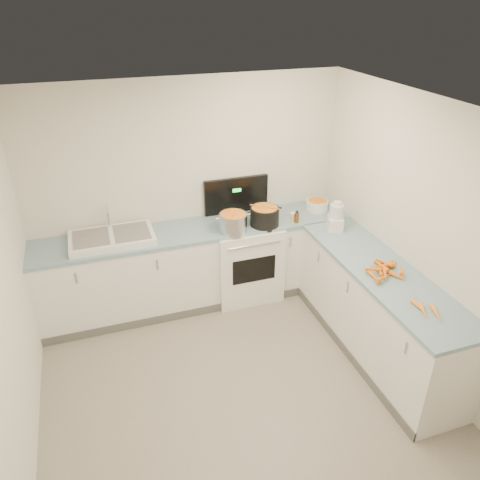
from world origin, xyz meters
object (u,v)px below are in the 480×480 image
object	(u,v)px
black_pot	(265,217)
food_processor	(336,218)
stove	(244,257)
steel_pot	(233,223)
extract_bottle	(297,218)
sink	(112,238)
spice_jar	(293,218)
mixing_bowl	(317,205)

from	to	relation	value
black_pot	food_processor	world-z (taller)	food_processor
stove	food_processor	xyz separation A→B (m)	(0.88, -0.48, 0.60)
stove	food_processor	bearing A→B (deg)	-28.91
steel_pot	black_pot	world-z (taller)	black_pot
extract_bottle	steel_pot	bearing A→B (deg)	177.71
steel_pot	extract_bottle	xyz separation A→B (m)	(0.74, -0.03, -0.03)
sink	black_pot	bearing A→B (deg)	-5.41
steel_pot	extract_bottle	distance (m)	0.74
sink	spice_jar	xyz separation A→B (m)	(1.97, -0.17, 0.01)
sink	mixing_bowl	distance (m)	2.37
mixing_bowl	food_processor	xyz separation A→B (m)	(-0.05, -0.52, 0.08)
sink	black_pot	world-z (taller)	sink
mixing_bowl	extract_bottle	bearing A→B (deg)	-147.97
stove	sink	bearing A→B (deg)	179.38
stove	mixing_bowl	distance (m)	1.06
steel_pot	black_pot	size ratio (longest dim) A/B	0.96
sink	food_processor	bearing A→B (deg)	-12.12
spice_jar	black_pot	bearing A→B (deg)	176.99
black_pot	extract_bottle	size ratio (longest dim) A/B	2.63
extract_bottle	stove	bearing A→B (deg)	159.89
sink	steel_pot	size ratio (longest dim) A/B	2.82
food_processor	steel_pot	bearing A→B (deg)	163.65
sink	spice_jar	size ratio (longest dim) A/B	9.75
sink	mixing_bowl	world-z (taller)	sink
steel_pot	mixing_bowl	distance (m)	1.13
stove	mixing_bowl	xyz separation A→B (m)	(0.92, 0.03, 0.53)
spice_jar	sink	bearing A→B (deg)	174.99
stove	black_pot	world-z (taller)	stove
stove	steel_pot	xyz separation A→B (m)	(-0.19, -0.17, 0.56)
extract_bottle	food_processor	xyz separation A→B (m)	(0.33, -0.28, 0.08)
sink	food_processor	size ratio (longest dim) A/B	2.66
food_processor	extract_bottle	bearing A→B (deg)	139.15
stove	black_pot	size ratio (longest dim) A/B	4.28
food_processor	mixing_bowl	bearing A→B (deg)	84.97
extract_bottle	spice_jar	distance (m)	0.06
steel_pot	mixing_bowl	xyz separation A→B (m)	(1.11, 0.20, -0.03)
mixing_bowl	spice_jar	size ratio (longest dim) A/B	2.94
sink	extract_bottle	size ratio (longest dim) A/B	7.12
steel_pot	black_pot	bearing A→B (deg)	4.92
steel_pot	mixing_bowl	size ratio (longest dim) A/B	1.18
spice_jar	food_processor	bearing A→B (deg)	-42.51
stove	sink	xyz separation A→B (m)	(-1.45, 0.02, 0.50)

